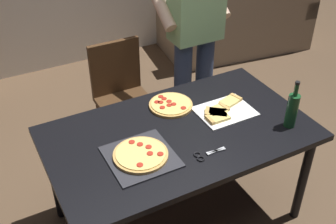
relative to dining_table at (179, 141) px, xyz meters
name	(u,v)px	position (x,y,z in m)	size (l,w,h in m)	color
ground_plane	(178,214)	(0.00, 0.00, -0.68)	(12.00, 12.00, 0.00)	brown
dining_table	(179,141)	(0.00, 0.00, 0.00)	(1.62, 0.94, 0.75)	black
chair_far_side	(121,90)	(0.00, 0.96, -0.16)	(0.42, 0.42, 0.90)	#472D19
couch	(236,25)	(1.89, 1.99, -0.37)	(1.79, 1.06, 0.85)	gray
person_serving_pizza	(194,32)	(0.53, 0.74, 0.32)	(0.55, 0.54, 1.75)	#38476B
pepperoni_pizza_on_tray	(141,155)	(-0.31, -0.11, 0.09)	(0.37, 0.37, 0.04)	#2D2D33
pizza_slices_on_towel	(223,111)	(0.34, 0.05, 0.09)	(0.36, 0.28, 0.03)	white
wine_bottle	(292,110)	(0.63, -0.27, 0.19)	(0.07, 0.07, 0.32)	#194723
kitchen_scissors	(205,155)	(0.02, -0.26, 0.08)	(0.19, 0.09, 0.01)	silver
second_pizza_plain	(171,105)	(0.08, 0.26, 0.09)	(0.29, 0.29, 0.03)	tan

